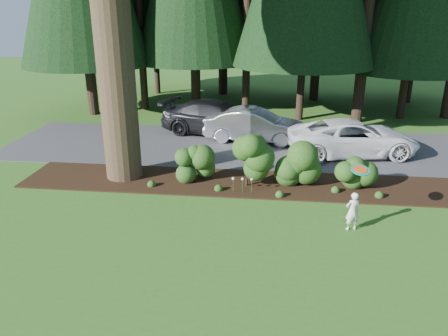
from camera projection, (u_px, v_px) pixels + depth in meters
The scene contains 10 objects.
ground at pixel (247, 229), 12.01m from camera, with size 80.00×80.00×0.00m, color #30601B.
mulch_bed at pixel (253, 184), 15.02m from camera, with size 16.00×2.50×0.05m, color black.
driveway at pixel (258, 147), 18.98m from camera, with size 22.00×6.00×0.03m, color #38383A.
shrub_row at pixel (276, 164), 14.56m from camera, with size 6.53×1.60×1.61m.
lily_cluster at pixel (242, 180), 14.10m from camera, with size 0.69×0.09×0.57m.
car_silver_wagon at pixel (255, 125), 19.45m from camera, with size 1.55×4.44×1.46m, color silver.
car_white_suv at pixel (353, 138), 17.69m from camera, with size 2.39×5.18×1.44m, color white.
car_dark_suv at pixel (217, 118), 20.55m from camera, with size 2.18×5.36×1.55m, color black.
child at pixel (353, 211), 11.81m from camera, with size 0.40×0.26×1.10m, color silver.
frisbee at pixel (360, 170), 11.59m from camera, with size 0.53×0.50×0.21m.
Camera 1 is at (0.60, -10.67, 5.77)m, focal length 35.00 mm.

